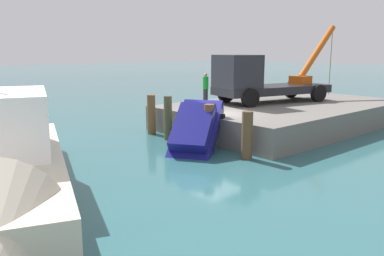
% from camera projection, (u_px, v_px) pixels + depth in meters
% --- Properties ---
extents(ground, '(200.00, 200.00, 0.00)m').
position_uv_depth(ground, '(214.00, 139.00, 19.48)').
color(ground, '#2D6066').
extents(dock, '(13.34, 8.53, 1.27)m').
position_uv_depth(dock, '(285.00, 114.00, 23.06)').
color(dock, slate).
rests_on(dock, ground).
extents(crane_truck, '(9.90, 3.91, 4.57)m').
position_uv_depth(crane_truck, '(260.00, 80.00, 22.76)').
color(crane_truck, black).
rests_on(crane_truck, dock).
extents(dock_worker, '(0.34, 0.34, 1.65)m').
position_uv_depth(dock_worker, '(206.00, 87.00, 23.62)').
color(dock_worker, '#313131').
rests_on(dock_worker, dock).
extents(salvaged_car, '(4.15, 3.58, 3.12)m').
position_uv_depth(salvaged_car, '(194.00, 137.00, 16.95)').
color(salvaged_car, navy).
rests_on(salvaged_car, ground).
extents(piling_near, '(0.42, 0.42, 2.02)m').
position_uv_depth(piling_near, '(151.00, 114.00, 20.57)').
color(piling_near, brown).
rests_on(piling_near, ground).
extents(piling_mid, '(0.39, 0.39, 2.11)m').
position_uv_depth(piling_mid, '(168.00, 118.00, 19.24)').
color(piling_mid, '#4D492B').
rests_on(piling_mid, ground).
extents(piling_far, '(0.43, 0.43, 2.01)m').
position_uv_depth(piling_far, '(209.00, 128.00, 17.13)').
color(piling_far, brown).
rests_on(piling_far, ground).
extents(piling_end, '(0.44, 0.44, 1.91)m').
position_uv_depth(piling_end, '(247.00, 135.00, 15.85)').
color(piling_end, brown).
rests_on(piling_end, ground).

